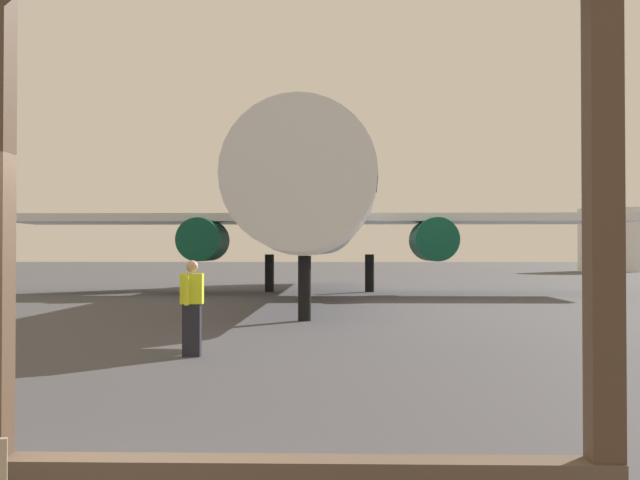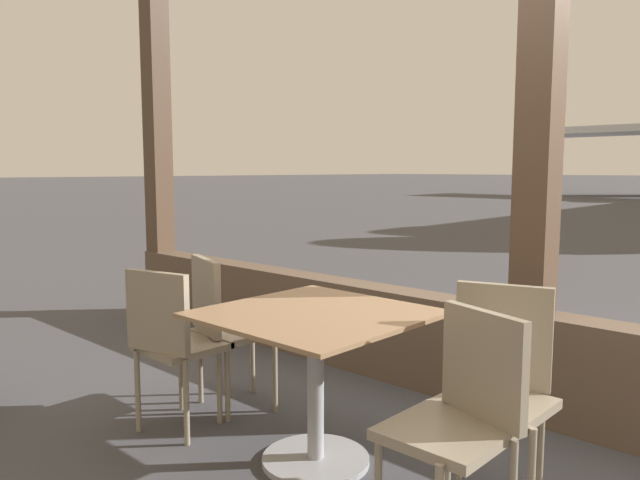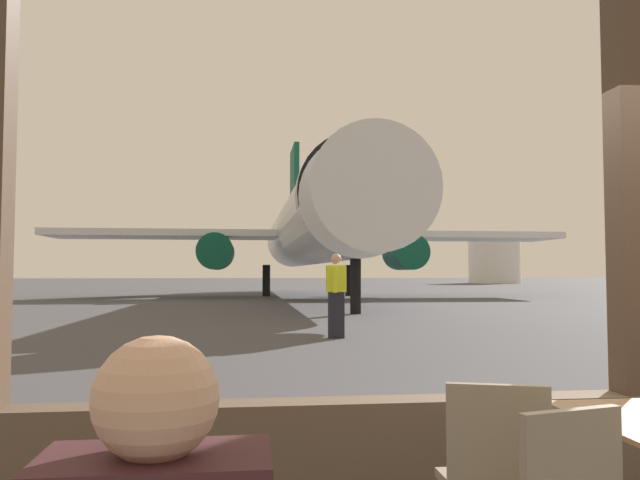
{
  "view_description": "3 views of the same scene",
  "coord_description": "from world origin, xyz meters",
  "views": [
    {
      "loc": [
        2.16,
        -4.78,
        1.88
      ],
      "look_at": [
        1.61,
        17.24,
        2.24
      ],
      "focal_mm": 43.47,
      "sensor_mm": 36.0,
      "label": 1
    },
    {
      "loc": [
        1.42,
        -3.28,
        1.41
      ],
      "look_at": [
        -0.79,
        -0.91,
        1.03
      ],
      "focal_mm": 34.18,
      "sensor_mm": 36.0,
      "label": 2
    },
    {
      "loc": [
        -2.37,
        -3.61,
        1.35
      ],
      "look_at": [
        -0.18,
        14.81,
        2.32
      ],
      "focal_mm": 34.96,
      "sensor_mm": 36.0,
      "label": 3
    }
  ],
  "objects": [
    {
      "name": "cafe_chair_aisle_left",
      "position": [
        -1.31,
        -1.51,
        0.53
      ],
      "size": [
        0.46,
        0.46,
        0.89
      ],
      "color": "gray",
      "rests_on": "ground"
    },
    {
      "name": "cafe_chair_window_left",
      "position": [
        0.29,
        -0.98,
        0.55
      ],
      "size": [
        0.48,
        0.48,
        0.92
      ],
      "color": "gray",
      "rests_on": "ground"
    },
    {
      "name": "dining_table",
      "position": [
        -0.5,
        -1.24,
        0.49
      ],
      "size": [
        0.94,
        0.94,
        0.74
      ],
      "color": "#8C6B4C",
      "rests_on": "ground"
    },
    {
      "name": "cafe_chair_aisle_right",
      "position": [
        -1.35,
        -1.14,
        0.54
      ],
      "size": [
        0.48,
        0.48,
        0.91
      ],
      "color": "gray",
      "rests_on": "ground"
    },
    {
      "name": "window_frame",
      "position": [
        0.0,
        0.0,
        1.36
      ],
      "size": [
        7.76,
        0.24,
        3.79
      ],
      "color": "brown",
      "rests_on": "ground"
    },
    {
      "name": "cafe_chair_window_right",
      "position": [
        0.34,
        -1.36,
        0.54
      ],
      "size": [
        0.48,
        0.48,
        0.89
      ],
      "color": "gray",
      "rests_on": "ground"
    }
  ]
}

